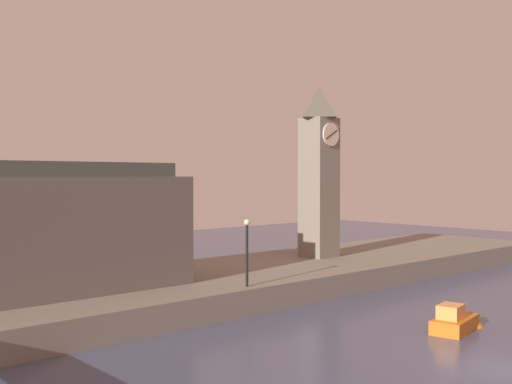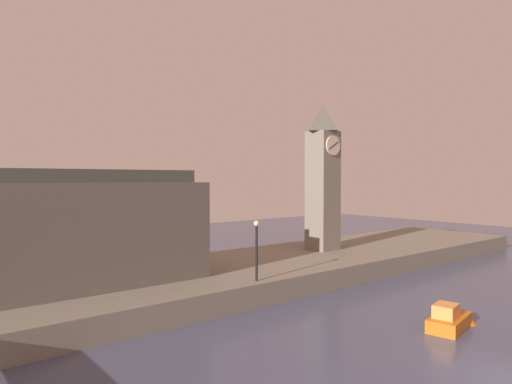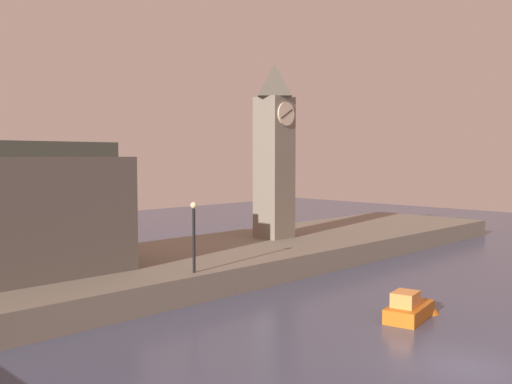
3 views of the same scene
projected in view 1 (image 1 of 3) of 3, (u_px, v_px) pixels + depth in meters
name	position (u px, v px, depth m)	size (l,w,h in m)	color
ground_plane	(508.00, 371.00, 24.33)	(120.00, 120.00, 0.00)	#474C66
far_embankment	(204.00, 286.00, 39.14)	(70.00, 12.00, 1.50)	slate
clock_tower	(319.00, 169.00, 47.42)	(2.56, 2.59, 13.31)	slate
parliament_hall	(20.00, 230.00, 31.84)	(17.28, 6.00, 9.69)	#5B544C
streetlamp	(247.00, 244.00, 34.66)	(0.36, 0.36, 3.84)	black
boat_patrol_orange	(458.00, 321.00, 30.83)	(4.07, 2.10, 1.40)	orange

